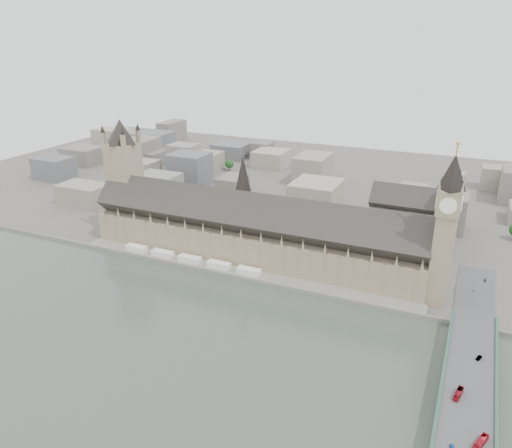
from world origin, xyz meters
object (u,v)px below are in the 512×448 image
at_px(elizabeth_tower, 446,221).
at_px(car_blue, 453,448).
at_px(car_approach, 485,281).
at_px(westminster_bridge, 467,398).
at_px(victoria_tower, 124,172).
at_px(car_silver, 479,358).
at_px(red_bus_south, 481,442).
at_px(palace_of_westminster, 252,232).
at_px(westminster_abbey, 415,219).
at_px(red_bus_north, 458,393).

distance_m(elizabeth_tower, car_blue, 146.43).
bearing_deg(car_approach, westminster_bridge, -87.85).
xyz_separation_m(victoria_tower, car_silver, (287.58, -86.57, -44.20)).
distance_m(red_bus_south, car_blue, 12.48).
bearing_deg(westminster_bridge, red_bus_south, -80.14).
xyz_separation_m(palace_of_westminster, westminster_bridge, (162.00, -107.20, -17.58)).
distance_m(car_blue, car_approach, 162.54).
height_order(red_bus_south, car_blue, red_bus_south).
xyz_separation_m(elizabeth_tower, westminster_bridge, (24.00, -95.50, -52.96)).
bearing_deg(car_silver, car_blue, -75.69).
distance_m(westminster_abbey, red_bus_south, 224.66).
bearing_deg(elizabeth_tower, car_silver, -68.09).
distance_m(westminster_bridge, red_bus_north, 10.50).
bearing_deg(car_silver, palace_of_westminster, 174.84).
bearing_deg(car_approach, red_bus_north, -89.62).
bearing_deg(car_approach, palace_of_westminster, -171.05).
bearing_deg(westminster_abbey, victoria_tower, -163.50).
distance_m(westminster_bridge, car_blue, 42.31).
height_order(victoria_tower, car_blue, victoria_tower).
height_order(elizabeth_tower, red_bus_north, elizabeth_tower).
height_order(palace_of_westminster, red_bus_north, palace_of_westminster).
xyz_separation_m(victoria_tower, red_bus_south, (289.98, -147.88, -43.49)).
relative_size(red_bus_north, car_silver, 2.21).
xyz_separation_m(westminster_bridge, car_approach, (4.65, 120.60, 5.77)).
height_order(victoria_tower, car_approach, victoria_tower).
relative_size(car_silver, car_approach, 1.03).
relative_size(red_bus_north, car_approach, 2.29).
xyz_separation_m(westminster_abbey, car_approach, (55.72, -61.90, -14.19)).
bearing_deg(victoria_tower, car_approach, 1.41).
xyz_separation_m(red_bus_north, car_approach, (8.88, 127.63, -0.77)).
bearing_deg(red_bus_south, westminster_bridge, 121.32).
relative_size(victoria_tower, car_approach, 22.55).
bearing_deg(car_silver, victoria_tower, -176.05).
bearing_deg(car_blue, car_approach, 63.81).
bearing_deg(car_silver, red_bus_south, -67.06).
xyz_separation_m(car_silver, car_approach, (1.06, 93.67, -0.11)).
relative_size(westminster_abbey, car_silver, 14.83).
distance_m(car_silver, car_approach, 93.68).
xyz_separation_m(palace_of_westminster, red_bus_south, (167.98, -141.59, -10.99)).
bearing_deg(elizabeth_tower, westminster_bridge, -75.89).
height_order(red_bus_north, red_bus_south, red_bus_south).
relative_size(car_blue, car_approach, 0.94).
bearing_deg(car_blue, westminster_abbey, 78.73).
xyz_separation_m(car_blue, car_silver, (7.68, 68.63, 0.04)).
relative_size(red_bus_south, car_blue, 2.52).
bearing_deg(car_blue, westminster_bridge, 61.28).
relative_size(palace_of_westminster, red_bus_south, 25.16).
distance_m(red_bus_south, car_silver, 61.36).
height_order(palace_of_westminster, elizabeth_tower, elizabeth_tower).
distance_m(westminster_abbey, car_silver, 165.50).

